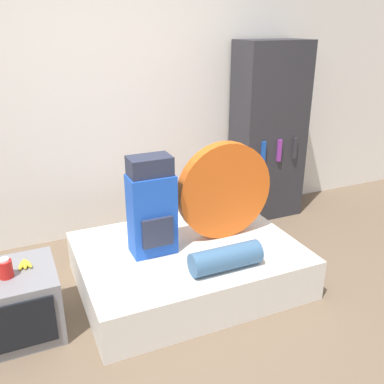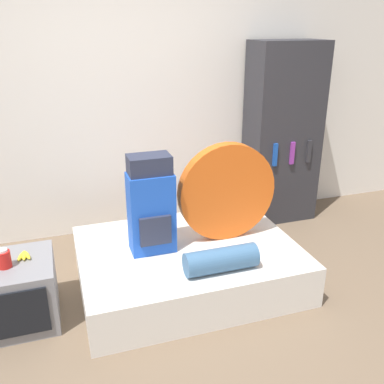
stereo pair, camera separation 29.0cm
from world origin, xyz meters
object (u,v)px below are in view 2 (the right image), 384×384
object	(u,v)px
tent_bag	(227,192)
sleeping_roll	(221,260)
television	(16,292)
canister	(4,259)
backpack	(151,206)
bookshelf	(282,134)

from	to	relation	value
tent_bag	sleeping_roll	xyz separation A→B (m)	(-0.22, -0.46, -0.31)
tent_bag	television	bearing A→B (deg)	-175.07
canister	sleeping_roll	bearing A→B (deg)	-11.83
backpack	television	bearing A→B (deg)	-173.15
backpack	canister	world-z (taller)	backpack
television	bookshelf	xyz separation A→B (m)	(2.55, 0.99, 0.67)
tent_bag	bookshelf	world-z (taller)	bookshelf
backpack	sleeping_roll	world-z (taller)	backpack
tent_bag	television	distance (m)	1.68
sleeping_roll	television	distance (m)	1.43
canister	bookshelf	size ratio (longest dim) A/B	0.07
sleeping_roll	canister	size ratio (longest dim) A/B	3.93
sleeping_roll	canister	xyz separation A→B (m)	(-1.41, 0.29, 0.10)
sleeping_roll	bookshelf	xyz separation A→B (m)	(1.18, 1.32, 0.49)
backpack	canister	bearing A→B (deg)	-171.69
television	canister	xyz separation A→B (m)	(-0.03, -0.03, 0.29)
tent_bag	canister	xyz separation A→B (m)	(-1.63, -0.17, -0.20)
sleeping_roll	bookshelf	size ratio (longest dim) A/B	0.29
bookshelf	canister	bearing A→B (deg)	-158.46
sleeping_roll	television	world-z (taller)	sleeping_roll
tent_bag	bookshelf	bearing A→B (deg)	41.79
tent_bag	bookshelf	distance (m)	1.29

